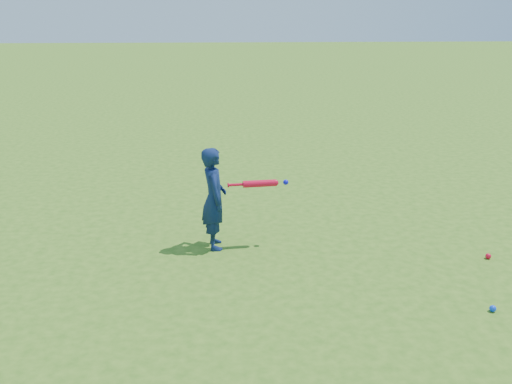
% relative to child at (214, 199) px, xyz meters
% --- Properties ---
extents(ground, '(80.00, 80.00, 0.00)m').
position_rel_child_xyz_m(ground, '(0.45, -0.53, -0.61)').
color(ground, '#3B6B19').
rests_on(ground, ground).
extents(child, '(0.34, 0.48, 1.22)m').
position_rel_child_xyz_m(child, '(0.00, 0.00, 0.00)').
color(child, '#0F1E49').
rests_on(child, ground).
extents(ground_ball_red, '(0.07, 0.07, 0.07)m').
position_rel_child_xyz_m(ground_ball_red, '(3.13, -0.54, -0.58)').
color(ground_ball_red, red).
rests_on(ground_ball_red, ground).
extents(ground_ball_blue, '(0.06, 0.06, 0.06)m').
position_rel_child_xyz_m(ground_ball_blue, '(2.65, -1.70, -0.58)').
color(ground_ball_blue, '#0D3EEB').
rests_on(ground_ball_blue, ground).
extents(bat_swing, '(0.72, 0.13, 0.08)m').
position_rel_child_xyz_m(bat_swing, '(0.56, 0.02, 0.17)').
color(bat_swing, red).
rests_on(bat_swing, ground).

